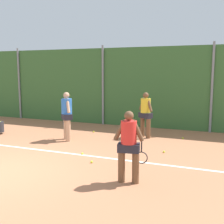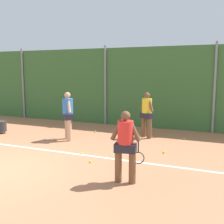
% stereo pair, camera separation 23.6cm
% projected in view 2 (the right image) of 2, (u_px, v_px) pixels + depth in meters
% --- Properties ---
extents(ground_plane, '(27.47, 27.47, 0.00)m').
position_uv_depth(ground_plane, '(45.00, 150.00, 9.04)').
color(ground_plane, '#B2704C').
extents(hedge_fence_backdrop, '(16.67, 0.25, 3.55)m').
position_uv_depth(hedge_fence_backdrop, '(107.00, 87.00, 13.28)').
color(hedge_fence_backdrop, '#386633').
rests_on(hedge_fence_backdrop, ground_plane).
extents(fence_post_left, '(0.10, 0.10, 3.68)m').
position_uv_depth(fence_post_left, '(23.00, 84.00, 14.96)').
color(fence_post_left, gray).
rests_on(fence_post_left, ground_plane).
extents(fence_post_center, '(0.10, 0.10, 3.68)m').
position_uv_depth(fence_post_center, '(105.00, 85.00, 13.11)').
color(fence_post_center, gray).
rests_on(fence_post_center, ground_plane).
extents(fence_post_right, '(0.10, 0.10, 3.68)m').
position_uv_depth(fence_post_right, '(215.00, 88.00, 11.26)').
color(fence_post_right, gray).
rests_on(fence_post_right, ground_plane).
extents(court_baseline_paint, '(12.18, 0.10, 0.01)m').
position_uv_depth(court_baseline_paint, '(44.00, 150.00, 9.02)').
color(court_baseline_paint, white).
rests_on(court_baseline_paint, ground_plane).
extents(player_foreground_near, '(0.76, 0.36, 1.65)m').
position_uv_depth(player_foreground_near, '(126.00, 143.00, 6.26)').
color(player_foreground_near, brown).
rests_on(player_foreground_near, ground_plane).
extents(player_midcourt, '(0.64, 0.58, 1.76)m').
position_uv_depth(player_midcourt, '(68.00, 113.00, 10.22)').
color(player_midcourt, tan).
rests_on(player_midcourt, ground_plane).
extents(player_backcourt_far, '(0.62, 0.52, 1.72)m').
position_uv_depth(player_backcourt_far, '(147.00, 112.00, 10.57)').
color(player_backcourt_far, brown).
rests_on(player_backcourt_far, ground_plane).
extents(ball_hopper, '(0.36, 0.36, 0.51)m').
position_uv_depth(ball_hopper, '(2.00, 126.00, 11.40)').
color(ball_hopper, '#2D2D33').
rests_on(ball_hopper, ground_plane).
extents(tennis_ball_0, '(0.07, 0.07, 0.07)m').
position_uv_depth(tennis_ball_0, '(90.00, 162.00, 7.76)').
color(tennis_ball_0, '#CCDB33').
rests_on(tennis_ball_0, ground_plane).
extents(tennis_ball_1, '(0.07, 0.07, 0.07)m').
position_uv_depth(tennis_ball_1, '(82.00, 153.00, 8.54)').
color(tennis_ball_1, '#CCDB33').
rests_on(tennis_ball_1, ground_plane).
extents(tennis_ball_2, '(0.07, 0.07, 0.07)m').
position_uv_depth(tennis_ball_2, '(184.00, 139.00, 10.40)').
color(tennis_ball_2, '#CCDB33').
rests_on(tennis_ball_2, ground_plane).
extents(tennis_ball_7, '(0.07, 0.07, 0.07)m').
position_uv_depth(tennis_ball_7, '(164.00, 152.00, 8.67)').
color(tennis_ball_7, '#CCDB33').
rests_on(tennis_ball_7, ground_plane).
extents(tennis_ball_8, '(0.07, 0.07, 0.07)m').
position_uv_depth(tennis_ball_8, '(95.00, 132.00, 11.61)').
color(tennis_ball_8, '#CCDB33').
rests_on(tennis_ball_8, ground_plane).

